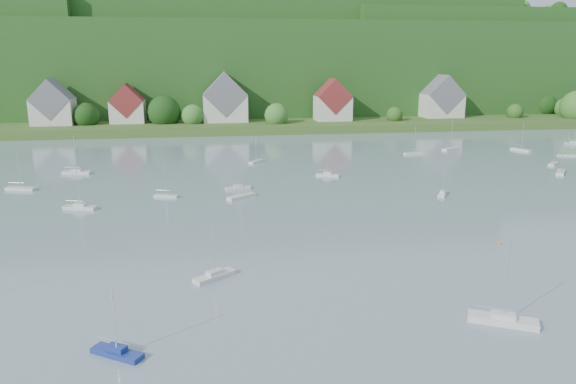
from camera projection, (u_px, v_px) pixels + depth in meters
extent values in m
cube|color=#365520|center=(212.00, 122.00, 209.54)|extent=(600.00, 60.00, 3.00)
cube|color=#1A4215|center=(209.00, 69.00, 276.93)|extent=(620.00, 160.00, 40.00)
cube|color=#1A4215|center=(229.00, 53.00, 271.60)|extent=(240.00, 130.00, 60.00)
cube|color=#1A4215|center=(518.00, 65.00, 280.05)|extent=(200.00, 110.00, 48.00)
sphere|color=black|center=(544.00, 105.00, 226.21)|extent=(10.46, 10.46, 10.46)
sphere|color=#244D17|center=(515.00, 112.00, 211.05)|extent=(6.45, 6.45, 6.45)
sphere|color=#2F6123|center=(193.00, 116.00, 192.10)|extent=(8.19, 8.19, 8.19)
sphere|color=#2F6123|center=(63.00, 119.00, 187.90)|extent=(6.49, 6.49, 6.49)
sphere|color=#2F6123|center=(334.00, 108.00, 207.29)|extent=(12.16, 12.16, 12.16)
sphere|color=#2F6123|center=(277.00, 115.00, 192.51)|extent=(8.73, 8.73, 8.73)
sphere|color=black|center=(86.00, 116.00, 188.63)|extent=(9.32, 9.32, 9.32)
sphere|color=#244D17|center=(394.00, 115.00, 200.78)|extent=(6.24, 6.24, 6.24)
sphere|color=black|center=(435.00, 109.00, 216.02)|extent=(8.16, 8.16, 8.16)
sphere|color=#2F6123|center=(564.00, 108.00, 221.78)|extent=(8.09, 8.09, 8.09)
sphere|color=black|center=(164.00, 112.00, 192.72)|extent=(11.92, 11.92, 11.92)
sphere|color=#2F6123|center=(549.00, 14.00, 279.29)|extent=(9.52, 9.52, 9.52)
sphere|color=#2F6123|center=(410.00, 11.00, 268.26)|extent=(14.97, 14.97, 14.97)
sphere|color=black|center=(559.00, 10.00, 249.04)|extent=(7.52, 7.52, 7.52)
sphere|color=#244D17|center=(369.00, 12.00, 262.94)|extent=(9.78, 9.78, 9.78)
sphere|color=#244D17|center=(449.00, 12.00, 267.63)|extent=(12.02, 12.02, 12.02)
sphere|color=black|center=(503.00, 9.00, 252.32)|extent=(11.57, 11.57, 11.57)
sphere|color=#244D17|center=(486.00, 6.00, 237.33)|extent=(12.65, 12.65, 12.65)
sphere|color=#2F6123|center=(521.00, 9.00, 245.79)|extent=(8.28, 8.28, 8.28)
sphere|color=black|center=(527.00, 16.00, 283.89)|extent=(7.47, 7.47, 7.47)
sphere|color=#2F6123|center=(415.00, 11.00, 257.63)|extent=(9.48, 9.48, 9.48)
sphere|color=black|center=(555.00, 28.00, 295.01)|extent=(8.43, 8.43, 8.43)
sphere|color=#244D17|center=(122.00, 22.00, 253.48)|extent=(12.01, 12.01, 12.01)
sphere|color=black|center=(575.00, 24.00, 268.29)|extent=(13.54, 13.54, 13.54)
sphere|color=black|center=(448.00, 23.00, 266.56)|extent=(15.08, 15.08, 15.08)
sphere|color=#2F6123|center=(417.00, 24.00, 280.09)|extent=(15.99, 15.99, 15.99)
sphere|color=black|center=(200.00, 23.00, 268.15)|extent=(15.72, 15.72, 15.72)
sphere|color=#2F6123|center=(567.00, 29.00, 327.93)|extent=(14.17, 14.17, 14.17)
sphere|color=#244D17|center=(230.00, 24.00, 266.33)|extent=(10.54, 10.54, 10.54)
cube|color=beige|center=(54.00, 112.00, 187.77)|extent=(14.00, 10.00, 9.00)
cube|color=slate|center=(52.00, 99.00, 186.67)|extent=(14.00, 10.40, 14.00)
cube|color=beige|center=(128.00, 112.00, 193.37)|extent=(12.00, 9.00, 8.00)
cube|color=maroon|center=(127.00, 100.00, 192.39)|extent=(12.00, 9.36, 12.00)
cube|color=beige|center=(225.00, 108.00, 197.15)|extent=(16.00, 11.00, 10.00)
cube|color=slate|center=(225.00, 94.00, 195.93)|extent=(16.00, 11.44, 16.00)
cube|color=beige|center=(333.00, 108.00, 201.06)|extent=(13.00, 10.00, 9.00)
cube|color=maroon|center=(333.00, 96.00, 199.95)|extent=(13.00, 10.40, 13.00)
cube|color=beige|center=(442.00, 106.00, 211.30)|extent=(15.00, 10.00, 9.00)
cube|color=slate|center=(442.00, 94.00, 210.20)|extent=(15.00, 10.40, 15.00)
cube|color=navy|center=(117.00, 353.00, 48.38)|extent=(5.06, 3.91, 0.51)
cube|color=navy|center=(117.00, 348.00, 48.26)|extent=(2.04, 1.79, 0.50)
cylinder|color=silver|center=(114.00, 319.00, 47.54)|extent=(0.10, 0.10, 6.35)
cylinder|color=silver|center=(109.00, 340.00, 48.40)|extent=(2.41, 1.56, 0.08)
cube|color=silver|center=(215.00, 276.00, 65.27)|extent=(5.40, 4.47, 0.55)
cube|color=silver|center=(215.00, 272.00, 65.14)|extent=(2.20, 2.01, 0.50)
cylinder|color=silver|center=(214.00, 247.00, 64.36)|extent=(0.10, 0.10, 6.91)
cylinder|color=silver|center=(209.00, 269.00, 64.43)|extent=(2.52, 1.83, 0.08)
cube|color=silver|center=(503.00, 320.00, 54.21)|extent=(6.86, 4.78, 0.67)
cube|color=silver|center=(503.00, 315.00, 54.07)|extent=(2.70, 2.26, 0.50)
cylinder|color=silver|center=(507.00, 279.00, 53.09)|extent=(0.10, 0.10, 8.43)
cylinder|color=silver|center=(493.00, 308.00, 54.23)|extent=(3.33, 1.78, 0.08)
sphere|color=orange|center=(499.00, 244.00, 77.21)|extent=(0.48, 0.48, 0.48)
sphere|color=orange|center=(207.00, 274.00, 66.60)|extent=(0.42, 0.42, 0.42)
cube|color=silver|center=(574.00, 143.00, 165.13)|extent=(5.82, 2.03, 0.57)
cube|color=silver|center=(574.00, 142.00, 165.00)|extent=(2.08, 1.27, 0.50)
cylinder|color=silver|center=(576.00, 131.00, 164.18)|extent=(0.10, 0.10, 7.14)
cylinder|color=silver|center=(572.00, 140.00, 164.78)|extent=(3.14, 0.32, 0.08)
cube|color=silver|center=(241.00, 197.00, 102.37)|extent=(5.81, 4.77, 0.59)
cylinder|color=silver|center=(241.00, 176.00, 101.39)|extent=(0.10, 0.10, 7.42)
cylinder|color=silver|center=(238.00, 191.00, 101.48)|extent=(2.71, 1.94, 0.08)
cube|color=silver|center=(566.00, 155.00, 145.51)|extent=(4.89, 1.91, 0.48)
cylinder|color=silver|center=(568.00, 144.00, 144.72)|extent=(0.10, 0.10, 5.95)
cylinder|color=silver|center=(564.00, 151.00, 145.21)|extent=(2.61, 0.40, 0.08)
cube|color=silver|center=(77.00, 173.00, 123.45)|extent=(6.68, 3.00, 0.65)
cube|color=silver|center=(77.00, 170.00, 123.31)|extent=(2.46, 1.67, 0.50)
cylinder|color=silver|center=(75.00, 154.00, 122.39)|extent=(0.10, 0.10, 8.06)
cylinder|color=silver|center=(72.00, 167.00, 123.20)|extent=(3.50, 0.76, 0.08)
cube|color=silver|center=(450.00, 149.00, 155.06)|extent=(6.13, 4.66, 0.61)
cylinder|color=silver|center=(452.00, 135.00, 154.05)|extent=(0.10, 0.10, 7.67)
cylinder|color=silver|center=(449.00, 145.00, 154.20)|extent=(2.92, 1.83, 0.08)
cube|color=silver|center=(443.00, 194.00, 104.60)|extent=(3.62, 4.66, 0.47)
cube|color=silver|center=(443.00, 192.00, 104.48)|extent=(1.66, 1.88, 0.50)
cylinder|color=silver|center=(444.00, 178.00, 103.82)|extent=(0.10, 0.10, 5.86)
cylinder|color=silver|center=(442.00, 189.00, 103.69)|extent=(1.45, 2.22, 0.08)
cube|color=silver|center=(166.00, 196.00, 103.05)|extent=(4.82, 2.74, 0.46)
cylinder|color=silver|center=(165.00, 180.00, 102.28)|extent=(0.10, 0.10, 5.81)
cylinder|color=silver|center=(162.00, 190.00, 102.90)|extent=(2.44, 0.91, 0.08)
cube|color=silver|center=(238.00, 188.00, 109.14)|extent=(5.31, 2.48, 0.51)
cube|color=silver|center=(238.00, 186.00, 109.01)|extent=(1.96, 1.36, 0.50)
cylinder|color=silver|center=(238.00, 171.00, 108.29)|extent=(0.10, 0.10, 6.41)
cylinder|color=silver|center=(234.00, 183.00, 108.59)|extent=(2.77, 0.67, 0.08)
cube|color=silver|center=(21.00, 189.00, 108.48)|extent=(6.35, 3.47, 0.61)
cylinder|color=silver|center=(18.00, 169.00, 107.47)|extent=(0.10, 0.10, 7.64)
cylinder|color=silver|center=(16.00, 183.00, 108.32)|extent=(3.23, 1.09, 0.08)
cube|color=silver|center=(80.00, 208.00, 94.89)|extent=(6.08, 3.24, 0.59)
cube|color=silver|center=(80.00, 205.00, 94.76)|extent=(2.29, 1.68, 0.50)
cylinder|color=silver|center=(78.00, 186.00, 93.92)|extent=(0.10, 0.10, 7.32)
cylinder|color=silver|center=(75.00, 201.00, 94.72)|extent=(3.11, 0.99, 0.08)
cube|color=silver|center=(414.00, 153.00, 148.18)|extent=(5.87, 2.45, 0.57)
cylinder|color=silver|center=(415.00, 140.00, 147.23)|extent=(0.10, 0.10, 7.12)
cylinder|color=silver|center=(411.00, 149.00, 147.64)|extent=(3.11, 0.56, 0.08)
cube|color=silver|center=(521.00, 150.00, 153.75)|extent=(4.11, 6.16, 0.60)
cylinder|color=silver|center=(523.00, 136.00, 152.75)|extent=(0.10, 0.10, 7.52)
cylinder|color=silver|center=(519.00, 145.00, 154.18)|extent=(1.50, 3.02, 0.08)
cube|color=silver|center=(328.00, 175.00, 120.96)|extent=(5.36, 3.25, 0.52)
cube|color=silver|center=(328.00, 173.00, 120.84)|extent=(2.06, 1.61, 0.50)
cylinder|color=silver|center=(328.00, 160.00, 120.11)|extent=(0.10, 0.10, 6.48)
cylinder|color=silver|center=(324.00, 170.00, 120.85)|extent=(2.68, 1.12, 0.08)
cube|color=silver|center=(553.00, 164.00, 133.90)|extent=(4.60, 4.44, 0.50)
cylinder|color=silver|center=(555.00, 150.00, 133.07)|extent=(0.10, 0.10, 6.25)
cylinder|color=silver|center=(553.00, 160.00, 133.05)|extent=(2.06, 1.94, 0.08)
cube|color=silver|center=(561.00, 172.00, 124.03)|extent=(4.98, 5.65, 0.59)
cylinder|color=silver|center=(563.00, 155.00, 123.06)|extent=(0.10, 0.10, 7.39)
cylinder|color=silver|center=(561.00, 168.00, 123.00)|extent=(2.09, 2.59, 0.08)
cube|color=silver|center=(256.00, 162.00, 136.72)|extent=(4.34, 4.93, 0.52)
cylinder|color=silver|center=(256.00, 148.00, 135.87)|extent=(0.10, 0.10, 6.44)
cylinder|color=silver|center=(254.00, 158.00, 135.79)|extent=(1.83, 2.27, 0.08)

